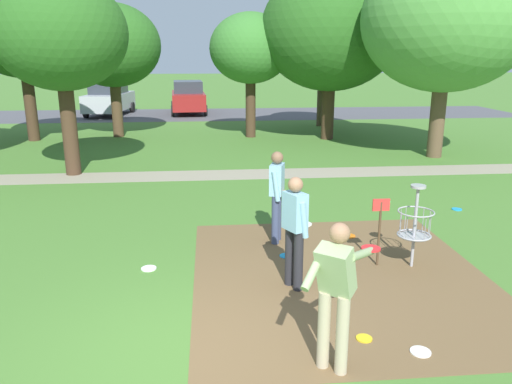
{
  "coord_description": "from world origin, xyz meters",
  "views": [
    {
      "loc": [
        0.39,
        -5.22,
        3.42
      ],
      "look_at": [
        1.2,
        3.4,
        1.0
      ],
      "focal_mm": 35.21,
      "sensor_mm": 36.0,
      "label": 1
    }
  ],
  "objects_px": {
    "player_waiting_left": "(295,226)",
    "parked_car_center_left": "(188,97)",
    "tree_mid_right": "(331,31)",
    "parked_car_leftmost": "(109,98)",
    "frisbee_near_basket": "(364,338)",
    "frisbee_scattered_a": "(286,256)",
    "frisbee_mid_grass": "(457,209)",
    "tree_mid_center": "(112,46)",
    "tree_far_right": "(60,34)",
    "player_throwing": "(336,288)",
    "frisbee_scattered_b": "(386,202)",
    "tree_near_right": "(22,31)",
    "tree_near_left": "(323,53)",
    "frisbee_by_tee": "(349,236)",
    "frisbee_far_right": "(149,268)",
    "frisbee_far_left": "(420,352)",
    "player_foreground_watching": "(277,192)",
    "tree_mid_left": "(447,19)",
    "tree_far_center": "(250,49)",
    "disc_golf_basket": "(411,223)"
  },
  "relations": [
    {
      "from": "tree_near_right",
      "to": "tree_far_right",
      "type": "height_order",
      "value": "tree_near_right"
    },
    {
      "from": "tree_mid_right",
      "to": "parked_car_leftmost",
      "type": "distance_m",
      "value": 14.09
    },
    {
      "from": "frisbee_mid_grass",
      "to": "tree_far_right",
      "type": "relative_size",
      "value": 0.04
    },
    {
      "from": "player_throwing",
      "to": "frisbee_by_tee",
      "type": "relative_size",
      "value": 6.67
    },
    {
      "from": "frisbee_scattered_b",
      "to": "tree_mid_center",
      "type": "relative_size",
      "value": 0.04
    },
    {
      "from": "frisbee_scattered_a",
      "to": "parked_car_center_left",
      "type": "distance_m",
      "value": 21.51
    },
    {
      "from": "frisbee_scattered_b",
      "to": "tree_mid_center",
      "type": "distance_m",
      "value": 13.53
    },
    {
      "from": "frisbee_mid_grass",
      "to": "frisbee_scattered_a",
      "type": "bearing_deg",
      "value": -151.58
    },
    {
      "from": "disc_golf_basket",
      "to": "frisbee_scattered_b",
      "type": "distance_m",
      "value": 3.81
    },
    {
      "from": "frisbee_scattered_b",
      "to": "tree_near_left",
      "type": "height_order",
      "value": "tree_near_left"
    },
    {
      "from": "frisbee_far_left",
      "to": "parked_car_center_left",
      "type": "xyz_separation_m",
      "value": [
        -3.57,
        24.37,
        0.91
      ]
    },
    {
      "from": "player_throwing",
      "to": "frisbee_far_right",
      "type": "xyz_separation_m",
      "value": [
        -2.35,
        2.9,
        -0.98
      ]
    },
    {
      "from": "frisbee_near_basket",
      "to": "frisbee_scattered_a",
      "type": "bearing_deg",
      "value": 102.03
    },
    {
      "from": "tree_near_right",
      "to": "parked_car_center_left",
      "type": "height_order",
      "value": "tree_near_right"
    },
    {
      "from": "frisbee_scattered_a",
      "to": "parked_car_leftmost",
      "type": "relative_size",
      "value": 0.05
    },
    {
      "from": "frisbee_far_left",
      "to": "frisbee_far_right",
      "type": "relative_size",
      "value": 0.99
    },
    {
      "from": "tree_mid_right",
      "to": "parked_car_leftmost",
      "type": "height_order",
      "value": "tree_mid_right"
    },
    {
      "from": "frisbee_by_tee",
      "to": "tree_mid_right",
      "type": "relative_size",
      "value": 0.04
    },
    {
      "from": "parked_car_leftmost",
      "to": "disc_golf_basket",
      "type": "bearing_deg",
      "value": -67.97
    },
    {
      "from": "tree_mid_left",
      "to": "tree_far_center",
      "type": "relative_size",
      "value": 1.35
    },
    {
      "from": "player_waiting_left",
      "to": "tree_mid_center",
      "type": "bearing_deg",
      "value": 108.97
    },
    {
      "from": "tree_mid_center",
      "to": "parked_car_center_left",
      "type": "xyz_separation_m",
      "value": [
        2.64,
        7.98,
        -2.74
      ]
    },
    {
      "from": "frisbee_scattered_a",
      "to": "tree_far_right",
      "type": "relative_size",
      "value": 0.04
    },
    {
      "from": "frisbee_near_basket",
      "to": "tree_mid_center",
      "type": "xyz_separation_m",
      "value": [
        -5.63,
        16.05,
        3.65
      ]
    },
    {
      "from": "tree_mid_right",
      "to": "tree_mid_center",
      "type": "bearing_deg",
      "value": 170.71
    },
    {
      "from": "tree_far_right",
      "to": "player_waiting_left",
      "type": "bearing_deg",
      "value": -56.46
    },
    {
      "from": "frisbee_mid_grass",
      "to": "frisbee_scattered_a",
      "type": "height_order",
      "value": "same"
    },
    {
      "from": "tree_near_right",
      "to": "tree_mid_right",
      "type": "height_order",
      "value": "tree_mid_right"
    },
    {
      "from": "tree_far_center",
      "to": "tree_mid_center",
      "type": "bearing_deg",
      "value": 173.75
    },
    {
      "from": "frisbee_by_tee",
      "to": "frisbee_far_right",
      "type": "bearing_deg",
      "value": -162.32
    },
    {
      "from": "frisbee_scattered_a",
      "to": "frisbee_scattered_b",
      "type": "xyz_separation_m",
      "value": [
        2.86,
        3.03,
        0.0
      ]
    },
    {
      "from": "player_throwing",
      "to": "player_waiting_left",
      "type": "distance_m",
      "value": 2.05
    },
    {
      "from": "frisbee_near_basket",
      "to": "tree_far_right",
      "type": "relative_size",
      "value": 0.04
    },
    {
      "from": "player_foreground_watching",
      "to": "frisbee_by_tee",
      "type": "height_order",
      "value": "player_foreground_watching"
    },
    {
      "from": "tree_mid_left",
      "to": "tree_far_right",
      "type": "xyz_separation_m",
      "value": [
        -11.51,
        -1.45,
        -0.54
      ]
    },
    {
      "from": "player_throwing",
      "to": "frisbee_scattered_b",
      "type": "relative_size",
      "value": 7.77
    },
    {
      "from": "frisbee_far_left",
      "to": "frisbee_scattered_a",
      "type": "xyz_separation_m",
      "value": [
        -1.15,
        3.02,
        0.0
      ]
    },
    {
      "from": "player_waiting_left",
      "to": "frisbee_by_tee",
      "type": "xyz_separation_m",
      "value": [
        1.41,
        2.03,
        -0.96
      ]
    },
    {
      "from": "player_waiting_left",
      "to": "parked_car_center_left",
      "type": "bearing_deg",
      "value": 95.98
    },
    {
      "from": "frisbee_far_left",
      "to": "frisbee_far_right",
      "type": "xyz_separation_m",
      "value": [
        -3.46,
        2.7,
        0.0
      ]
    },
    {
      "from": "tree_mid_center",
      "to": "frisbee_far_right",
      "type": "bearing_deg",
      "value": -78.64
    },
    {
      "from": "tree_near_right",
      "to": "tree_mid_right",
      "type": "relative_size",
      "value": 0.91
    },
    {
      "from": "tree_mid_left",
      "to": "tree_mid_right",
      "type": "bearing_deg",
      "value": 125.34
    },
    {
      "from": "player_foreground_watching",
      "to": "tree_mid_right",
      "type": "bearing_deg",
      "value": 72.34
    },
    {
      "from": "player_foreground_watching",
      "to": "parked_car_leftmost",
      "type": "height_order",
      "value": "parked_car_leftmost"
    },
    {
      "from": "frisbee_by_tee",
      "to": "tree_mid_center",
      "type": "distance_m",
      "value": 14.53
    },
    {
      "from": "player_throwing",
      "to": "tree_near_left",
      "type": "distance_m",
      "value": 19.48
    },
    {
      "from": "player_throwing",
      "to": "frisbee_near_basket",
      "type": "height_order",
      "value": "player_throwing"
    },
    {
      "from": "tree_near_left",
      "to": "frisbee_far_right",
      "type": "bearing_deg",
      "value": -111.75
    },
    {
      "from": "player_throwing",
      "to": "tree_mid_left",
      "type": "bearing_deg",
      "value": 61.0
    }
  ]
}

